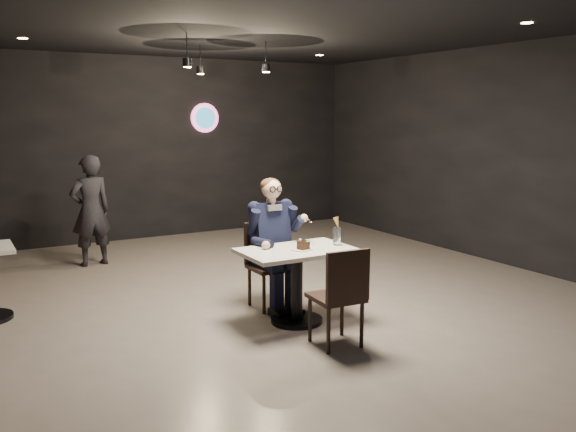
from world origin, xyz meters
TOP-DOWN VIEW (x-y plane):
  - floor at (0.00, 0.00)m, footprint 9.00×9.00m
  - wall_sign at (0.80, 4.47)m, footprint 0.50×0.06m
  - pendant_lights at (0.00, 2.00)m, footprint 1.40×1.20m
  - main_table at (-0.23, -0.43)m, footprint 1.10×0.70m
  - chair_far at (-0.23, 0.12)m, footprint 0.42×0.46m
  - chair_near at (-0.23, -1.12)m, footprint 0.45×0.49m
  - seated_man at (-0.23, 0.12)m, footprint 0.60×0.80m
  - dessert_plate at (-0.21, -0.49)m, footprint 0.22×0.22m
  - cake_slice at (-0.21, -0.51)m, footprint 0.13×0.12m
  - mint_leaf at (-0.17, -0.55)m, footprint 0.06×0.04m
  - sundae_glass at (0.21, -0.47)m, footprint 0.08×0.08m
  - wafer_cone at (0.19, -0.50)m, footprint 0.07×0.07m
  - passerby at (-1.49, 3.00)m, footprint 0.60×0.44m

SIDE VIEW (x-z plane):
  - floor at x=0.00m, z-range 0.00..0.00m
  - main_table at x=-0.23m, z-range 0.00..0.75m
  - chair_far at x=-0.23m, z-range 0.00..0.92m
  - chair_near at x=-0.23m, z-range 0.00..0.92m
  - seated_man at x=-0.23m, z-range 0.00..1.44m
  - dessert_plate at x=-0.21m, z-range 0.75..0.76m
  - passerby at x=-1.49m, z-range 0.00..1.52m
  - cake_slice at x=-0.21m, z-range 0.76..0.84m
  - sundae_glass at x=0.21m, z-range 0.75..0.93m
  - mint_leaf at x=-0.17m, z-range 0.84..0.85m
  - wafer_cone at x=0.19m, z-range 0.93..1.05m
  - wall_sign at x=0.80m, z-range 1.75..2.25m
  - pendant_lights at x=0.00m, z-range 2.70..3.06m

